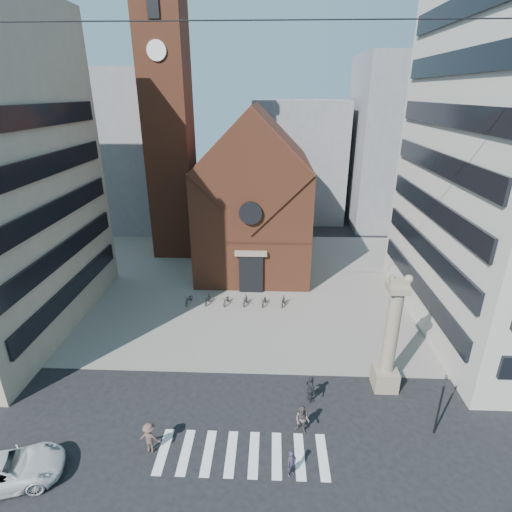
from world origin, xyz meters
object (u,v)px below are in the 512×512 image
(lion_column, at_px, (390,345))
(traffic_light, at_px, (440,403))
(white_car, at_px, (4,471))
(pedestrian_2, at_px, (311,389))
(pedestrian_0, at_px, (292,464))
(pedestrian_1, at_px, (302,420))
(scooter_0, at_px, (189,299))

(lion_column, xyz_separation_m, traffic_light, (1.99, -4.00, -1.17))
(white_car, height_order, pedestrian_2, pedestrian_2)
(traffic_light, relative_size, pedestrian_0, 2.68)
(white_car, bearing_deg, traffic_light, -98.10)
(traffic_light, bearing_deg, pedestrian_0, -159.86)
(pedestrian_1, xyz_separation_m, pedestrian_2, (0.72, 2.67, 0.02))
(traffic_light, height_order, pedestrian_0, traffic_light)
(traffic_light, relative_size, scooter_0, 2.63)
(white_car, distance_m, pedestrian_1, 16.24)
(lion_column, height_order, pedestrian_1, lion_column)
(pedestrian_1, distance_m, scooter_0, 18.34)
(lion_column, bearing_deg, pedestrian_0, -133.11)
(pedestrian_0, relative_size, pedestrian_2, 0.82)
(white_car, xyz_separation_m, pedestrian_2, (16.46, 6.67, 0.17))
(lion_column, relative_size, pedestrian_1, 4.56)
(pedestrian_1, relative_size, pedestrian_2, 0.98)
(white_car, relative_size, pedestrian_2, 2.98)
(white_car, height_order, pedestrian_1, pedestrian_1)
(lion_column, height_order, scooter_0, lion_column)
(white_car, relative_size, pedestrian_1, 3.04)
(lion_column, relative_size, scooter_0, 5.31)
(traffic_light, bearing_deg, lion_column, 116.46)
(traffic_light, distance_m, pedestrian_1, 8.10)
(white_car, relative_size, scooter_0, 3.55)
(white_car, bearing_deg, pedestrian_2, -86.25)
(white_car, height_order, pedestrian_0, white_car)
(lion_column, height_order, white_car, lion_column)
(traffic_light, height_order, pedestrian_2, traffic_light)
(pedestrian_0, distance_m, pedestrian_2, 5.80)
(traffic_light, xyz_separation_m, pedestrian_1, (-7.98, -0.27, -1.34))
(pedestrian_2, xyz_separation_m, scooter_0, (-10.63, 12.75, -0.49))
(traffic_light, height_order, white_car, traffic_light)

